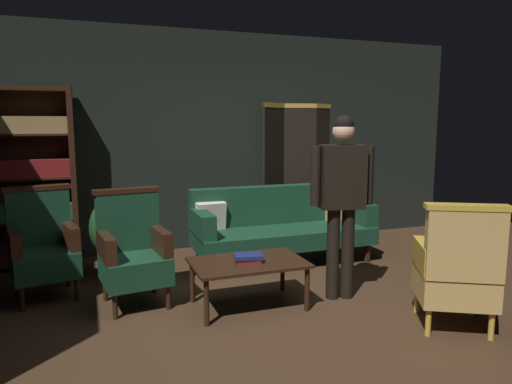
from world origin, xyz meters
TOP-DOWN VIEW (x-y plane):
  - ground_plane at (0.00, 0.00)m, footprint 10.00×10.00m
  - back_wall at (0.00, 2.45)m, footprint 7.20×0.10m
  - folding_screen at (1.21, 2.34)m, footprint 1.27×0.37m
  - bookshelf at (-2.15, 2.19)m, footprint 0.90×0.32m
  - velvet_couch at (0.55, 1.45)m, footprint 2.12×0.78m
  - coffee_table at (-0.28, 0.25)m, footprint 1.00×0.64m
  - armchair_gilt_accent at (1.12, -0.75)m, footprint 0.78×0.78m
  - armchair_wing_left at (-1.23, 0.69)m, footprint 0.65×0.65m
  - armchair_wing_right at (-2.01, 1.16)m, footprint 0.69×0.68m
  - standing_figure at (0.60, 0.16)m, footprint 0.58×0.29m
  - potted_plant at (-1.30, 1.49)m, footprint 0.59×0.59m
  - book_red_leather at (-0.28, 0.23)m, footprint 0.24×0.20m
  - book_navy_cloth at (-0.28, 0.23)m, footprint 0.28×0.22m

SIDE VIEW (x-z plane):
  - ground_plane at x=0.00m, z-range 0.00..0.00m
  - coffee_table at x=-0.28m, z-range 0.16..0.58m
  - book_red_leather at x=-0.28m, z-range 0.42..0.45m
  - velvet_couch at x=0.55m, z-range 0.01..0.89m
  - book_navy_cloth at x=-0.28m, z-range 0.45..0.49m
  - armchair_gilt_accent at x=1.12m, z-range -0.03..1.01m
  - armchair_wing_left at x=-1.23m, z-range -0.03..1.01m
  - armchair_wing_right at x=-2.01m, z-range -0.03..1.01m
  - potted_plant at x=-1.30m, z-range 0.07..0.95m
  - folding_screen at x=1.21m, z-range 0.04..1.94m
  - standing_figure at x=0.60m, z-range 0.17..1.88m
  - bookshelf at x=-2.15m, z-range 0.05..2.10m
  - back_wall at x=0.00m, z-range 0.00..2.80m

